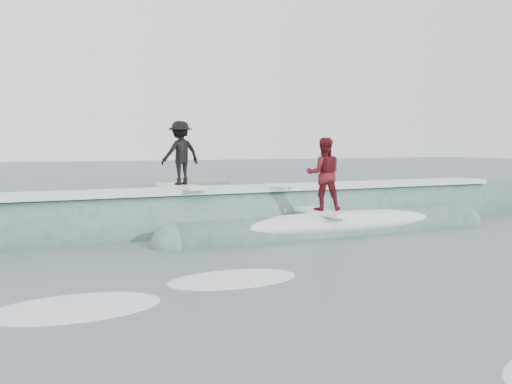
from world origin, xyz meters
name	(u,v)px	position (x,y,z in m)	size (l,w,h in m)	color
ground	(393,276)	(0.00, 0.00, 0.00)	(160.00, 160.00, 0.00)	#40505D
breaking_wave	(254,227)	(0.27, 6.42, 0.04)	(23.27, 3.90, 2.24)	#395F60
surfer_black	(180,156)	(-1.80, 6.75, 2.08)	(1.23, 2.07, 1.83)	silver
surfer_red	(324,177)	(1.39, 4.55, 1.53)	(1.14, 2.02, 2.00)	white
whitewater	(458,287)	(0.40, -1.15, 0.00)	(14.28, 7.34, 0.10)	white
far_swells	(128,197)	(-0.70, 17.65, 0.00)	(36.74, 8.65, 0.80)	#395F60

